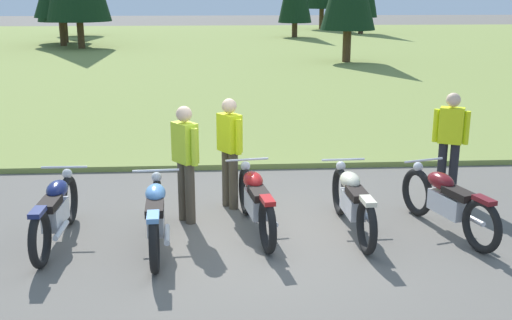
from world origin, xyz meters
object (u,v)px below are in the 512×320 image
(motorcycle_red, at_px, (256,201))
(motorcycle_sky_blue, at_px, (156,215))
(rider_near_row_end, at_px, (185,157))
(rider_with_back_turned, at_px, (230,147))
(motorcycle_cream, at_px, (353,201))
(motorcycle_navy, at_px, (56,211))
(rider_checking_bike, at_px, (450,139))
(motorcycle_maroon, at_px, (447,201))

(motorcycle_red, bearing_deg, motorcycle_sky_blue, -159.86)
(rider_near_row_end, bearing_deg, rider_with_back_turned, 41.74)
(motorcycle_cream, height_order, rider_near_row_end, rider_near_row_end)
(motorcycle_navy, distance_m, rider_with_back_turned, 2.64)
(motorcycle_navy, bearing_deg, rider_near_row_end, 22.15)
(motorcycle_navy, bearing_deg, rider_checking_bike, 14.85)
(rider_with_back_turned, bearing_deg, motorcycle_navy, -151.60)
(motorcycle_red, distance_m, motorcycle_maroon, 2.59)
(motorcycle_navy, height_order, motorcycle_red, same)
(motorcycle_sky_blue, distance_m, motorcycle_maroon, 3.89)
(motorcycle_cream, relative_size, rider_with_back_turned, 1.26)
(motorcycle_sky_blue, distance_m, rider_with_back_turned, 1.83)
(motorcycle_navy, xyz_separation_m, motorcycle_cream, (3.91, 0.15, 0.00))
(motorcycle_navy, relative_size, motorcycle_cream, 1.00)
(motorcycle_red, xyz_separation_m, motorcycle_maroon, (2.58, -0.18, 0.00))
(motorcycle_sky_blue, xyz_separation_m, motorcycle_maroon, (3.88, 0.30, 0.00))
(rider_with_back_turned, bearing_deg, motorcycle_sky_blue, -123.47)
(motorcycle_red, bearing_deg, rider_near_row_end, 155.57)
(motorcycle_red, xyz_separation_m, motorcycle_cream, (1.31, -0.09, 0.00))
(motorcycle_navy, relative_size, motorcycle_red, 1.00)
(motorcycle_sky_blue, relative_size, motorcycle_maroon, 1.03)
(rider_with_back_turned, bearing_deg, rider_near_row_end, -138.26)
(motorcycle_red, relative_size, motorcycle_cream, 1.00)
(motorcycle_sky_blue, xyz_separation_m, motorcycle_red, (1.30, 0.48, 0.00))
(motorcycle_navy, relative_size, motorcycle_sky_blue, 1.00)
(motorcycle_red, bearing_deg, motorcycle_maroon, -3.97)
(rider_with_back_turned, relative_size, rider_near_row_end, 1.00)
(motorcycle_red, bearing_deg, rider_checking_bike, 22.27)
(rider_near_row_end, bearing_deg, motorcycle_maroon, -9.83)
(motorcycle_cream, distance_m, rider_near_row_end, 2.38)
(motorcycle_red, relative_size, motorcycle_maroon, 1.02)
(rider_near_row_end, height_order, rider_checking_bike, same)
(rider_near_row_end, bearing_deg, motorcycle_red, -24.43)
(motorcycle_sky_blue, bearing_deg, motorcycle_red, 20.14)
(motorcycle_maroon, distance_m, rider_near_row_end, 3.62)
(motorcycle_red, bearing_deg, motorcycle_navy, -174.75)
(motorcycle_maroon, bearing_deg, motorcycle_sky_blue, -175.62)
(motorcycle_sky_blue, distance_m, motorcycle_cream, 2.63)
(rider_near_row_end, bearing_deg, motorcycle_sky_blue, -110.70)
(motorcycle_navy, distance_m, motorcycle_maroon, 5.19)
(rider_with_back_turned, xyz_separation_m, rider_checking_bike, (3.45, 0.29, 0.00))
(motorcycle_red, xyz_separation_m, rider_checking_bike, (3.13, 1.28, 0.51))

